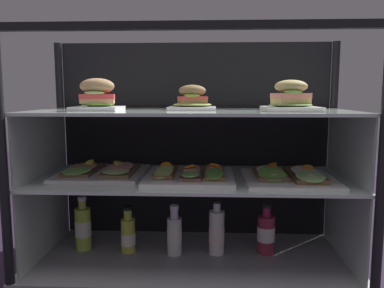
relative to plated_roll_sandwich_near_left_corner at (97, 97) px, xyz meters
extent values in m
cube|color=black|center=(0.36, 0.04, -0.69)|extent=(6.00, 6.00, 0.02)
cube|color=#9C9C9E|center=(0.36, 0.04, -0.66)|extent=(1.29, 0.56, 0.03)
cylinder|color=black|center=(-0.26, -0.23, -0.22)|extent=(0.03, 0.03, 0.92)
cylinder|color=black|center=(0.99, -0.23, -0.22)|extent=(0.03, 0.03, 0.92)
cylinder|color=black|center=(-0.26, 0.30, -0.22)|extent=(0.03, 0.03, 0.92)
cylinder|color=black|center=(0.99, 0.30, -0.22)|extent=(0.03, 0.03, 0.92)
cube|color=black|center=(0.36, -0.23, 0.23)|extent=(1.26, 0.03, 0.03)
cube|color=black|center=(0.36, 0.31, -0.20)|extent=(1.22, 0.01, 0.89)
cube|color=silver|center=(-0.24, 0.04, -0.49)|extent=(0.01, 0.49, 0.32)
cube|color=silver|center=(0.97, 0.04, -0.49)|extent=(0.01, 0.49, 0.32)
cube|color=silver|center=(0.36, 0.04, -0.32)|extent=(1.24, 0.51, 0.01)
cube|color=silver|center=(-0.24, 0.04, -0.19)|extent=(0.01, 0.49, 0.26)
cube|color=silver|center=(0.97, 0.04, -0.19)|extent=(0.01, 0.49, 0.26)
cube|color=silver|center=(0.36, 0.04, -0.06)|extent=(1.24, 0.51, 0.01)
cube|color=white|center=(0.00, 0.00, -0.04)|extent=(0.18, 0.18, 0.02)
ellipsoid|color=#74B638|center=(0.00, 0.00, -0.03)|extent=(0.13, 0.11, 0.02)
cube|color=tan|center=(0.00, 0.00, -0.02)|extent=(0.14, 0.11, 0.02)
cube|color=#CE3C3A|center=(0.00, 0.00, 0.00)|extent=(0.14, 0.11, 0.02)
ellipsoid|color=#8FBD5F|center=(0.00, -0.04, 0.02)|extent=(0.08, 0.04, 0.02)
ellipsoid|color=#A48054|center=(0.00, 0.00, 0.04)|extent=(0.14, 0.11, 0.06)
cube|color=white|center=(0.37, 0.06, -0.04)|extent=(0.19, 0.19, 0.01)
ellipsoid|color=#97B253|center=(0.37, 0.06, -0.03)|extent=(0.15, 0.13, 0.02)
cube|color=olive|center=(0.37, 0.06, -0.02)|extent=(0.12, 0.11, 0.02)
cube|color=#BE4036|center=(0.37, 0.06, 0.00)|extent=(0.13, 0.11, 0.01)
ellipsoid|color=olive|center=(0.37, 0.03, 0.01)|extent=(0.07, 0.05, 0.02)
ellipsoid|color=brown|center=(0.37, 0.06, 0.03)|extent=(0.13, 0.11, 0.05)
cube|color=white|center=(0.73, -0.03, -0.04)|extent=(0.20, 0.20, 0.02)
ellipsoid|color=#6C9A4A|center=(0.73, -0.03, -0.03)|extent=(0.16, 0.13, 0.01)
cube|color=#D3B96C|center=(0.73, -0.03, -0.02)|extent=(0.14, 0.11, 0.02)
cube|color=#DC8169|center=(0.73, -0.03, 0.01)|extent=(0.15, 0.12, 0.02)
ellipsoid|color=#67A641|center=(0.73, -0.07, 0.02)|extent=(0.08, 0.05, 0.01)
ellipsoid|color=tan|center=(0.73, -0.03, 0.04)|extent=(0.15, 0.12, 0.05)
cube|color=white|center=(-0.01, 0.06, -0.31)|extent=(0.34, 0.35, 0.01)
cube|color=brown|center=(-0.09, 0.06, -0.30)|extent=(0.12, 0.25, 0.01)
ellipsoid|color=#7FC556|center=(-0.09, -0.01, -0.29)|extent=(0.13, 0.15, 0.02)
ellipsoid|color=#F5A886|center=(-0.09, 0.06, -0.29)|extent=(0.10, 0.20, 0.01)
cylinder|color=yellow|center=(-0.07, 0.09, -0.28)|extent=(0.06, 0.05, 0.03)
cube|color=brown|center=(0.07, 0.05, -0.30)|extent=(0.12, 0.26, 0.01)
ellipsoid|color=#A5BD72|center=(0.07, -0.03, -0.28)|extent=(0.13, 0.15, 0.02)
ellipsoid|color=#E69B8A|center=(0.07, 0.05, -0.28)|extent=(0.10, 0.20, 0.02)
cylinder|color=#EED34B|center=(0.05, 0.07, -0.27)|extent=(0.05, 0.05, 0.01)
cube|color=white|center=(0.36, 0.00, -0.31)|extent=(0.34, 0.35, 0.02)
cube|color=brown|center=(0.26, 0.01, -0.29)|extent=(0.08, 0.23, 0.01)
ellipsoid|color=#87AE53|center=(0.26, -0.06, -0.28)|extent=(0.10, 0.13, 0.05)
ellipsoid|color=#EBA783|center=(0.26, 0.01, -0.28)|extent=(0.07, 0.18, 0.01)
cylinder|color=orange|center=(0.26, 0.02, -0.27)|extent=(0.04, 0.04, 0.02)
cube|color=brown|center=(0.36, 0.00, -0.29)|extent=(0.08, 0.27, 0.01)
ellipsoid|color=#6A9D4C|center=(0.36, -0.08, -0.28)|extent=(0.07, 0.13, 0.02)
ellipsoid|color=#E7AA8B|center=(0.36, 0.00, -0.28)|extent=(0.07, 0.21, 0.01)
cylinder|color=orange|center=(0.36, 0.00, -0.27)|extent=(0.07, 0.07, 0.02)
cube|color=brown|center=(0.45, 0.02, -0.29)|extent=(0.08, 0.27, 0.01)
ellipsoid|color=#589139|center=(0.45, -0.06, -0.28)|extent=(0.08, 0.14, 0.03)
ellipsoid|color=#F49689|center=(0.45, 0.02, -0.28)|extent=(0.07, 0.21, 0.02)
cylinder|color=orange|center=(0.45, 0.02, -0.27)|extent=(0.05, 0.05, 0.02)
cube|color=white|center=(0.74, -0.01, -0.31)|extent=(0.34, 0.35, 0.01)
cube|color=brown|center=(0.67, 0.03, -0.30)|extent=(0.12, 0.24, 0.01)
ellipsoid|color=#629C3D|center=(0.67, -0.05, -0.29)|extent=(0.11, 0.13, 0.05)
ellipsoid|color=#E7EDC0|center=(0.67, 0.03, -0.28)|extent=(0.10, 0.19, 0.01)
cylinder|color=orange|center=(0.68, 0.06, -0.28)|extent=(0.06, 0.06, 0.03)
cube|color=brown|center=(0.80, 0.00, -0.30)|extent=(0.12, 0.27, 0.02)
ellipsoid|color=#8EC670|center=(0.80, -0.08, -0.28)|extent=(0.11, 0.14, 0.03)
ellipsoid|color=#EDE6CB|center=(0.80, 0.00, -0.28)|extent=(0.10, 0.22, 0.02)
cylinder|color=orange|center=(0.81, 0.01, -0.27)|extent=(0.05, 0.05, 0.02)
cylinder|color=#B3D547|center=(-0.10, 0.08, -0.56)|extent=(0.07, 0.07, 0.18)
cylinder|color=silver|center=(-0.10, 0.08, -0.56)|extent=(0.07, 0.07, 0.07)
cylinder|color=#B2C84A|center=(-0.10, 0.08, -0.45)|extent=(0.03, 0.03, 0.04)
cylinder|color=silver|center=(-0.10, 0.08, -0.43)|extent=(0.04, 0.04, 0.01)
cylinder|color=#C0CA44|center=(0.09, 0.07, -0.58)|extent=(0.06, 0.06, 0.14)
cylinder|color=#EBE7CC|center=(0.09, 0.07, -0.59)|extent=(0.06, 0.06, 0.05)
cylinder|color=#B2CC43|center=(0.09, 0.07, -0.49)|extent=(0.03, 0.03, 0.04)
cylinder|color=black|center=(0.09, 0.07, -0.46)|extent=(0.04, 0.04, 0.01)
cylinder|color=white|center=(0.29, 0.05, -0.57)|extent=(0.06, 0.06, 0.15)
cylinder|color=silver|center=(0.29, 0.05, -0.57)|extent=(0.06, 0.06, 0.06)
cylinder|color=white|center=(0.29, 0.05, -0.48)|extent=(0.03, 0.03, 0.04)
cylinder|color=silver|center=(0.29, 0.05, -0.45)|extent=(0.04, 0.04, 0.02)
cylinder|color=white|center=(0.46, 0.06, -0.56)|extent=(0.06, 0.06, 0.18)
cylinder|color=silver|center=(0.46, 0.06, -0.57)|extent=(0.06, 0.06, 0.06)
cylinder|color=silver|center=(0.46, 0.06, -0.45)|extent=(0.03, 0.03, 0.04)
cylinder|color=black|center=(0.46, 0.06, -0.43)|extent=(0.03, 0.03, 0.01)
cylinder|color=maroon|center=(0.67, 0.08, -0.57)|extent=(0.07, 0.07, 0.16)
cylinder|color=silver|center=(0.67, 0.08, -0.57)|extent=(0.07, 0.07, 0.06)
cylinder|color=#96224A|center=(0.67, 0.08, -0.47)|extent=(0.03, 0.03, 0.04)
cylinder|color=black|center=(0.67, 0.08, -0.45)|extent=(0.04, 0.04, 0.01)
camera|label=1|loc=(0.44, -1.47, 0.01)|focal=35.97mm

